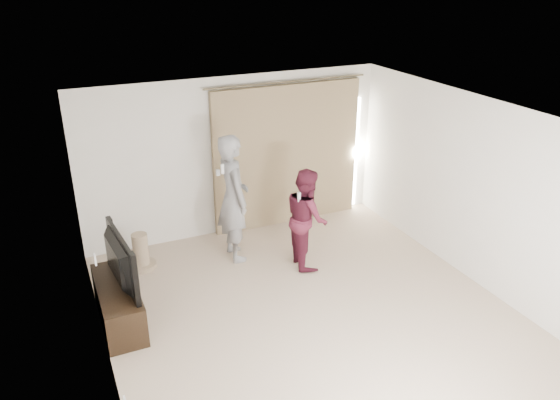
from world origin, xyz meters
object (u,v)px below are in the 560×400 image
(tv, at_px, (113,262))
(person_woman, at_px, (307,218))
(person_man, at_px, (233,198))
(tv_console, at_px, (119,304))

(tv, relative_size, person_woman, 0.79)
(person_man, bearing_deg, person_woman, -35.22)
(tv, distance_m, person_woman, 2.83)
(tv, xyz_separation_m, person_woman, (2.80, 0.34, -0.11))
(tv, bearing_deg, tv_console, -0.00)
(tv, relative_size, person_man, 0.61)
(tv, xyz_separation_m, person_man, (1.90, 0.98, 0.12))
(tv_console, bearing_deg, tv, 0.00)
(person_man, distance_m, person_woman, 1.12)
(tv_console, bearing_deg, person_man, 27.22)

